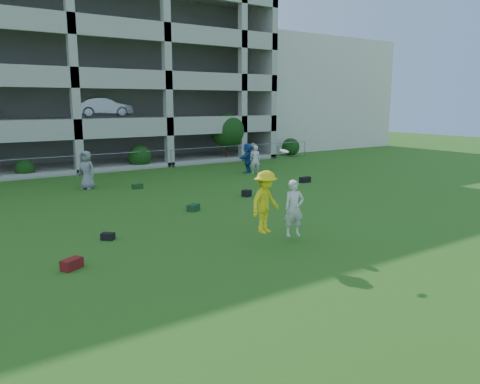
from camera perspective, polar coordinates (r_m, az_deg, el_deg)
ground at (r=12.92m, az=5.34°, el=-8.49°), size 100.00×100.00×0.00m
stucco_building at (r=48.43m, az=5.22°, el=11.69°), size 16.00×14.00×10.00m
bystander_c at (r=24.52m, az=-18.21°, el=2.56°), size 1.05×1.12×1.92m
bystander_d at (r=28.81m, az=0.91°, el=4.17°), size 1.67×1.44×1.82m
bystander_e at (r=28.21m, az=1.87°, el=3.94°), size 0.75×0.62×1.75m
bystander_f at (r=32.49m, az=1.58°, el=4.66°), size 1.06×0.71×1.52m
bag_red_a at (r=13.05m, az=-19.82°, el=-8.26°), size 0.63×0.53×0.28m
bag_black_b at (r=15.41m, az=-15.81°, el=-5.22°), size 0.46×0.45×0.22m
bag_green_c at (r=18.81m, az=-5.71°, el=-1.91°), size 0.61×0.57×0.26m
crate_d at (r=21.55m, az=0.81°, el=-0.16°), size 0.45×0.45×0.30m
bag_black_e at (r=25.60m, az=7.93°, el=1.50°), size 0.61×0.31×0.30m
bag_green_g at (r=24.03m, az=-12.40°, el=0.68°), size 0.51×0.31×0.25m
frisbee_contest at (r=14.08m, az=3.96°, el=-1.39°), size 2.11×1.02×2.74m
parking_garage at (r=37.89m, az=-23.07°, el=12.66°), size 30.00×14.00×12.00m
fence at (r=29.62m, az=-18.86°, el=3.19°), size 36.06×0.06×1.20m
shrub_row at (r=31.70m, az=-11.28°, el=5.66°), size 34.38×2.52×3.50m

